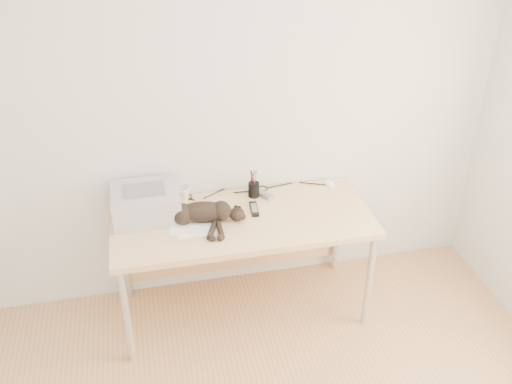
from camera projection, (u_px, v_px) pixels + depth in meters
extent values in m
plane|color=silver|center=(230.00, 111.00, 3.51)|extent=(3.50, 0.00, 3.50)
cube|color=#E0C083|center=(242.00, 220.00, 3.51)|extent=(1.60, 0.70, 0.04)
cylinder|color=#BDBDBF|center=(127.00, 317.00, 3.31)|extent=(0.04, 0.04, 0.70)
cylinder|color=#BDBDBF|center=(369.00, 281.00, 3.59)|extent=(0.04, 0.04, 0.70)
cylinder|color=#BDBDBF|center=(124.00, 256.00, 3.81)|extent=(0.04, 0.04, 0.70)
cylinder|color=#BDBDBF|center=(337.00, 228.00, 4.09)|extent=(0.04, 0.04, 0.70)
cube|color=#E0C083|center=(234.00, 233.00, 3.95)|extent=(1.48, 0.02, 0.60)
cube|color=#A5A4A9|center=(146.00, 203.00, 3.47)|extent=(0.41, 0.35, 0.18)
cube|color=black|center=(146.00, 202.00, 3.47)|extent=(0.34, 0.02, 0.11)
cube|color=slate|center=(144.00, 190.00, 3.43)|extent=(0.24, 0.17, 0.01)
cube|color=white|center=(198.00, 227.00, 3.41)|extent=(0.28, 0.21, 0.00)
cube|color=white|center=(192.00, 226.00, 3.41)|extent=(0.29, 0.22, 0.00)
ellipsoid|color=black|center=(203.00, 212.00, 3.44)|extent=(0.33, 0.18, 0.13)
sphere|color=black|center=(182.00, 214.00, 3.42)|extent=(0.14, 0.14, 0.14)
ellipsoid|color=black|center=(237.00, 214.00, 3.45)|extent=(0.11, 0.10, 0.08)
cone|color=black|center=(236.00, 206.00, 3.47)|extent=(0.04, 0.05, 0.04)
cone|color=black|center=(240.00, 207.00, 3.47)|extent=(0.04, 0.05, 0.04)
cylinder|color=black|center=(212.00, 229.00, 3.36)|extent=(0.06, 0.18, 0.03)
cylinder|color=black|center=(220.00, 229.00, 3.36)|extent=(0.06, 0.18, 0.03)
cylinder|color=black|center=(162.00, 217.00, 3.48)|extent=(0.20, 0.05, 0.02)
imported|color=white|center=(182.00, 194.00, 3.64)|extent=(0.14, 0.14, 0.10)
cylinder|color=black|center=(254.00, 190.00, 3.70)|extent=(0.07, 0.07, 0.10)
cylinder|color=#990C0C|center=(252.00, 181.00, 3.66)|extent=(0.01, 0.01, 0.13)
cylinder|color=navy|center=(255.00, 180.00, 3.67)|extent=(0.01, 0.01, 0.13)
cylinder|color=black|center=(254.00, 181.00, 3.65)|extent=(0.01, 0.01, 0.13)
cube|color=slate|center=(261.00, 193.00, 3.74)|extent=(0.14, 0.18, 0.02)
cube|color=black|center=(254.00, 209.00, 3.57)|extent=(0.06, 0.16, 0.02)
ellipsoid|color=white|center=(330.00, 182.00, 3.85)|extent=(0.07, 0.11, 0.03)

